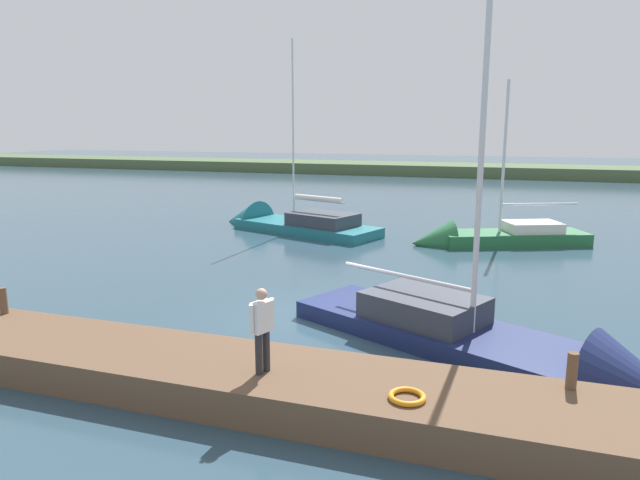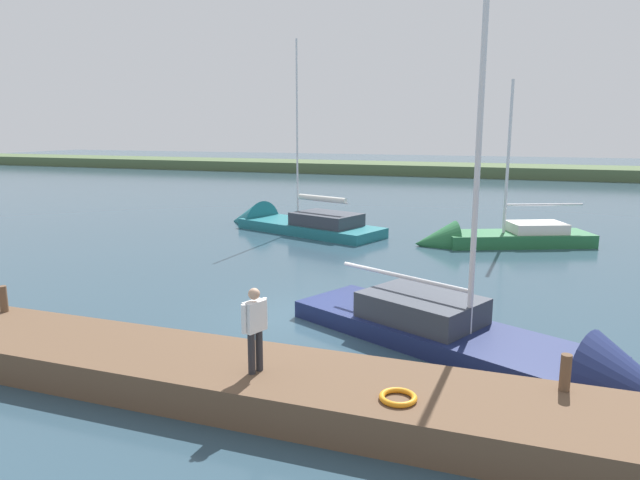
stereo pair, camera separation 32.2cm
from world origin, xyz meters
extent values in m
plane|color=#2D4756|center=(0.00, 0.00, 0.00)|extent=(200.00, 200.00, 0.00)
cube|color=#4C603D|center=(0.00, -52.64, 0.00)|extent=(180.00, 8.00, 2.40)
cube|color=brown|center=(0.00, 5.06, 0.36)|extent=(18.06, 2.49, 0.72)
cylinder|color=brown|center=(-6.32, 4.19, 1.05)|extent=(0.19, 0.19, 0.67)
cylinder|color=brown|center=(6.86, 4.19, 1.05)|extent=(0.19, 0.19, 0.67)
torus|color=orange|center=(-3.60, 5.56, 0.77)|extent=(0.66, 0.66, 0.10)
cube|color=navy|center=(-3.67, 0.77, 0.02)|extent=(8.38, 5.68, 0.89)
cube|color=#333842|center=(-3.15, 0.53, 0.80)|extent=(3.46, 3.06, 0.66)
cylinder|color=silver|center=(-4.40, 1.12, 5.88)|extent=(0.14, 0.14, 10.82)
cylinder|color=silver|center=(-2.57, 0.26, 1.50)|extent=(3.69, 1.83, 0.11)
cube|color=#1E6B75|center=(4.81, -12.48, 0.03)|extent=(8.32, 5.18, 0.95)
cone|color=#1E6B75|center=(9.15, -14.04, 0.03)|extent=(3.17, 3.33, 2.68)
cube|color=#333842|center=(3.77, -12.11, 0.81)|extent=(3.77, 3.17, 0.63)
cylinder|color=silver|center=(5.59, -12.76, 5.08)|extent=(0.09, 0.09, 9.16)
cylinder|color=silver|center=(4.05, -12.21, 1.72)|extent=(3.11, 1.18, 0.08)
cylinder|color=silver|center=(4.05, -12.21, 1.84)|extent=(2.86, 1.24, 0.26)
cube|color=#236638|center=(-5.33, -12.75, 0.12)|extent=(6.92, 4.52, 0.94)
cone|color=#236638|center=(-1.80, -11.25, 0.12)|extent=(2.54, 2.65, 2.08)
cube|color=silver|center=(-6.14, -13.10, 0.82)|extent=(2.88, 2.49, 0.46)
cylinder|color=silver|center=(-4.72, -12.49, 4.00)|extent=(0.13, 0.13, 6.83)
cylinder|color=silver|center=(-6.39, -13.20, 1.87)|extent=(3.38, 1.52, 0.11)
cylinder|color=#28282D|center=(-0.82, 5.24, 1.13)|extent=(0.14, 0.14, 0.83)
cylinder|color=#28282D|center=(-0.75, 5.43, 1.13)|extent=(0.14, 0.14, 0.83)
cube|color=white|center=(-0.78, 5.34, 1.84)|extent=(0.36, 0.50, 0.59)
sphere|color=tan|center=(-0.78, 5.34, 2.27)|extent=(0.22, 0.22, 0.22)
cylinder|color=white|center=(-0.88, 5.08, 1.85)|extent=(0.09, 0.09, 0.56)
cylinder|color=white|center=(-0.69, 5.59, 1.85)|extent=(0.09, 0.09, 0.56)
camera|label=1|loc=(-5.07, 14.65, 5.32)|focal=31.91mm
camera|label=2|loc=(-5.37, 14.55, 5.32)|focal=31.91mm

